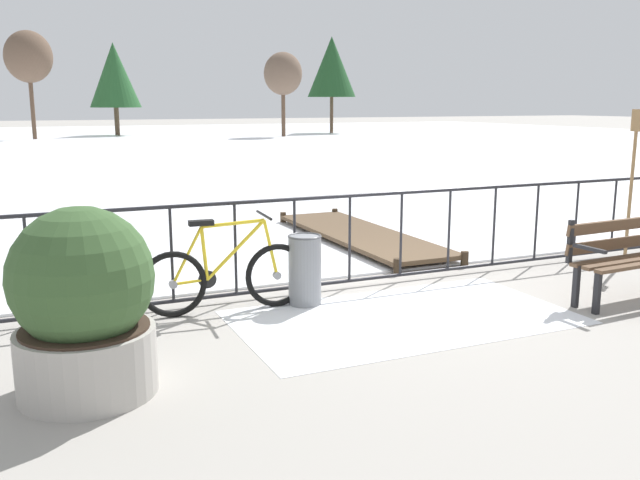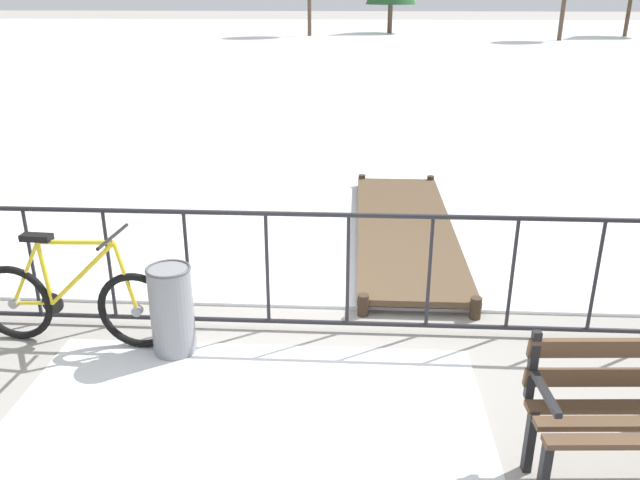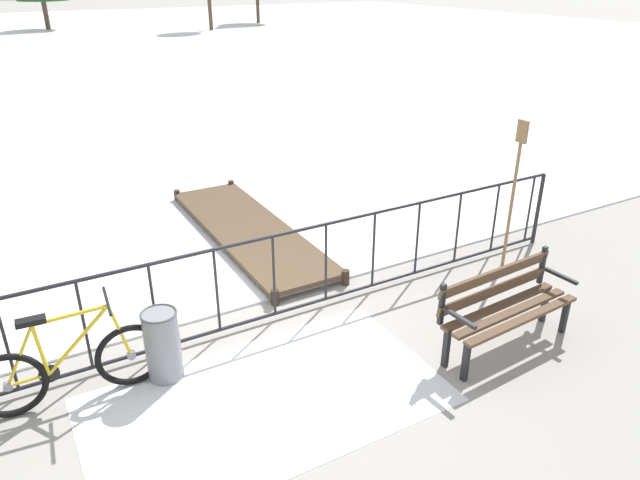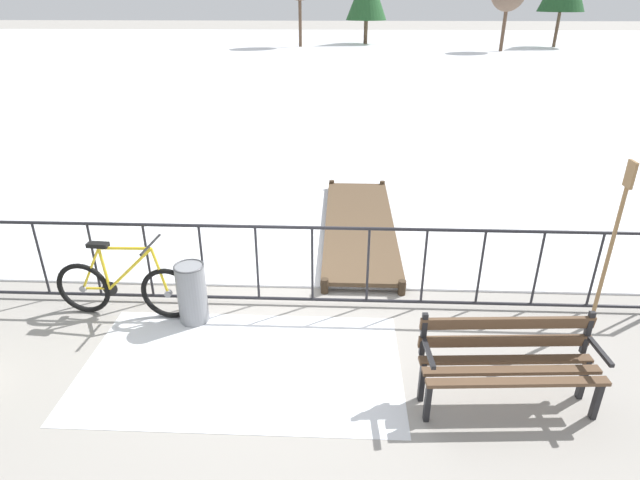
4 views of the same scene
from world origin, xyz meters
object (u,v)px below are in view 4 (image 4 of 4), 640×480
at_px(bicycle_near_railing, 125,288).
at_px(park_bench, 509,357).
at_px(oar_upright, 614,237).
at_px(trash_bin, 192,293).

distance_m(bicycle_near_railing, park_bench, 4.27).
xyz_separation_m(bicycle_near_railing, oar_upright, (5.45, 0.01, 0.77)).
relative_size(bicycle_near_railing, trash_bin, 2.34).
relative_size(bicycle_near_railing, oar_upright, 0.86).
height_order(bicycle_near_railing, trash_bin, bicycle_near_railing).
bearing_deg(bicycle_near_railing, trash_bin, -5.29).
relative_size(park_bench, trash_bin, 2.22).
height_order(bicycle_near_railing, oar_upright, oar_upright).
distance_m(bicycle_near_railing, oar_upright, 5.50).
relative_size(park_bench, oar_upright, 0.82).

